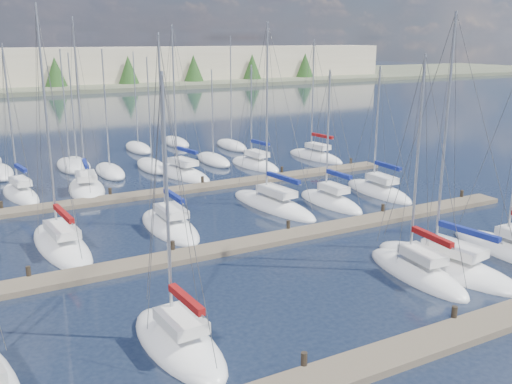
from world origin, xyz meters
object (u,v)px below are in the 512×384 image
sailboat_c (179,343)px  sailboat_e (446,266)px  sailboat_m (378,191)px  sailboat_d (417,273)px  sailboat_i (62,245)px  sailboat_r (315,156)px  sailboat_k (273,205)px  sailboat_l (330,202)px  sailboat_q (255,165)px  sailboat_p (181,173)px  sailboat_n (21,194)px  sailboat_o (87,188)px  sailboat_j (170,226)px

sailboat_c → sailboat_e: bearing=-1.4°
sailboat_m → sailboat_d: sailboat_d is taller
sailboat_i → sailboat_r: bearing=23.3°
sailboat_m → sailboat_i: sailboat_i is taller
sailboat_r → sailboat_i: 32.38m
sailboat_k → sailboat_l: 4.55m
sailboat_q → sailboat_l: size_ratio=0.98×
sailboat_p → sailboat_c: (-11.37, -28.59, -0.00)m
sailboat_i → sailboat_d: bearing=-44.2°
sailboat_c → sailboat_d: size_ratio=0.97×
sailboat_n → sailboat_q: bearing=-6.7°
sailboat_r → sailboat_k: (-13.13, -13.48, -0.00)m
sailboat_i → sailboat_l: 20.00m
sailboat_d → sailboat_e: 2.10m
sailboat_k → sailboat_o: sailboat_o is taller
sailboat_p → sailboat_k: 13.25m
sailboat_j → sailboat_i: bearing=-177.2°
sailboat_m → sailboat_r: bearing=77.7°
sailboat_o → sailboat_q: sailboat_o is taller
sailboat_k → sailboat_o: (-11.25, 11.65, 0.00)m
sailboat_j → sailboat_d: bearing=-57.1°
sailboat_e → sailboat_p: bearing=91.1°
sailboat_j → sailboat_c: 15.37m
sailboat_k → sailboat_c: sailboat_k is taller
sailboat_r → sailboat_c: (-26.75, -29.01, -0.01)m
sailboat_n → sailboat_q: sailboat_n is taller
sailboat_r → sailboat_i: sailboat_i is taller
sailboat_q → sailboat_d: (-5.31, -27.88, 0.01)m
sailboat_n → sailboat_j: sailboat_j is taller
sailboat_i → sailboat_c: 14.34m
sailboat_m → sailboat_i: 25.27m
sailboat_c → sailboat_e: sailboat_e is taller
sailboat_m → sailboat_c: size_ratio=0.92×
sailboat_p → sailboat_j: sailboat_p is taller
sailboat_k → sailboat_l: (4.33, -1.39, -0.01)m
sailboat_p → sailboat_j: (-6.36, -14.06, -0.00)m
sailboat_d → sailboat_m: bearing=60.5°
sailboat_q → sailboat_d: 28.38m
sailboat_o → sailboat_c: (-2.37, -27.18, -0.01)m
sailboat_e → sailboat_l: bearing=73.4°
sailboat_i → sailboat_l: size_ratio=1.38×
sailboat_k → sailboat_p: bearing=92.5°
sailboat_r → sailboat_c: sailboat_r is taller
sailboat_o → sailboat_e: 29.84m
sailboat_i → sailboat_l: bearing=-4.1°
sailboat_o → sailboat_l: 20.32m
sailboat_q → sailboat_m: bearing=-81.2°
sailboat_c → sailboat_i: bearing=94.6°
sailboat_m → sailboat_j: sailboat_j is taller
sailboat_d → sailboat_e: bearing=2.1°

